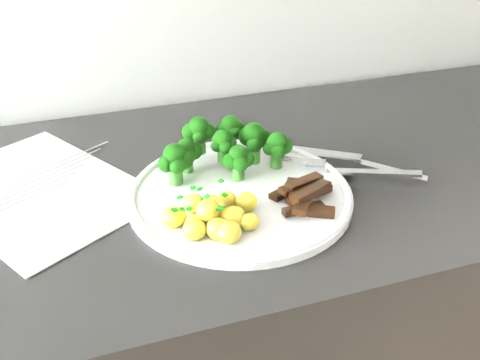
{
  "coord_description": "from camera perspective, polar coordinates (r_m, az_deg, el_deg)",
  "views": [
    {
      "loc": [
        -0.11,
        1.01,
        1.28
      ],
      "look_at": [
        0.1,
        1.62,
        0.9
      ],
      "focal_mm": 41.5,
      "sensor_mm": 36.0,
      "label": 1
    }
  ],
  "objects": [
    {
      "name": "plate",
      "position": [
        0.76,
        0.0,
        -1.37
      ],
      "size": [
        0.31,
        0.31,
        0.02
      ],
      "color": "white",
      "rests_on": "counter"
    },
    {
      "name": "recipe_paper",
      "position": [
        0.83,
        -20.07,
        -1.0
      ],
      "size": [
        0.35,
        0.39,
        0.0
      ],
      "color": "silver",
      "rests_on": "counter"
    },
    {
      "name": "beef_strips",
      "position": [
        0.74,
        6.62,
        -1.41
      ],
      "size": [
        0.09,
        0.11,
        0.03
      ],
      "color": "black",
      "rests_on": "plate"
    },
    {
      "name": "fork",
      "position": [
        0.82,
        11.6,
        1.09
      ],
      "size": [
        0.18,
        0.12,
        0.02
      ],
      "color": "silver",
      "rests_on": "plate"
    },
    {
      "name": "knife",
      "position": [
        0.85,
        13.15,
        1.36
      ],
      "size": [
        0.18,
        0.17,
        0.03
      ],
      "color": "silver",
      "rests_on": "plate"
    },
    {
      "name": "broccoli",
      "position": [
        0.8,
        -1.77,
        3.64
      ],
      "size": [
        0.2,
        0.12,
        0.07
      ],
      "color": "#2E6820",
      "rests_on": "plate"
    },
    {
      "name": "potatoes",
      "position": [
        0.69,
        -2.58,
        -3.53
      ],
      "size": [
        0.13,
        0.11,
        0.04
      ],
      "color": "gold",
      "rests_on": "plate"
    }
  ]
}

